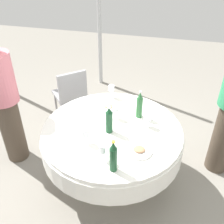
% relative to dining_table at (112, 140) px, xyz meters
% --- Properties ---
extents(ground_plane, '(10.00, 10.00, 0.00)m').
position_rel_dining_table_xyz_m(ground_plane, '(0.00, 0.00, -0.59)').
color(ground_plane, gray).
extents(dining_table, '(1.46, 1.46, 0.74)m').
position_rel_dining_table_xyz_m(dining_table, '(0.00, 0.00, 0.00)').
color(dining_table, white).
rests_on(dining_table, ground_plane).
extents(bottle_dark_green_front, '(0.07, 0.07, 0.30)m').
position_rel_dining_table_xyz_m(bottle_dark_green_front, '(-0.02, -0.05, 0.29)').
color(bottle_dark_green_front, '#194728').
rests_on(bottle_dark_green_front, dining_table).
extents(bottle_dark_green_north, '(0.07, 0.07, 0.31)m').
position_rel_dining_table_xyz_m(bottle_dark_green_north, '(0.14, -0.53, 0.29)').
color(bottle_dark_green_north, '#194728').
rests_on(bottle_dark_green_north, dining_table).
extents(bottle_green_west, '(0.07, 0.07, 0.31)m').
position_rel_dining_table_xyz_m(bottle_green_west, '(0.23, 0.28, 0.29)').
color(bottle_green_west, '#2D6B38').
rests_on(bottle_green_west, dining_table).
extents(wine_glass_east, '(0.07, 0.07, 0.14)m').
position_rel_dining_table_xyz_m(wine_glass_east, '(-0.01, 0.19, 0.25)').
color(wine_glass_east, white).
rests_on(wine_glass_east, dining_table).
extents(wine_glass_outer, '(0.07, 0.07, 0.16)m').
position_rel_dining_table_xyz_m(wine_glass_outer, '(-0.19, -0.26, 0.26)').
color(wine_glass_outer, white).
rests_on(wine_glass_outer, dining_table).
extents(wine_glass_rear, '(0.07, 0.07, 0.14)m').
position_rel_dining_table_xyz_m(wine_glass_rear, '(0.34, 0.13, 0.24)').
color(wine_glass_rear, white).
rests_on(wine_glass_rear, dining_table).
extents(wine_glass_near, '(0.07, 0.07, 0.15)m').
position_rel_dining_table_xyz_m(wine_glass_near, '(-0.15, 0.60, 0.26)').
color(wine_glass_near, white).
rests_on(wine_glass_near, dining_table).
extents(wine_glass_mid, '(0.06, 0.06, 0.16)m').
position_rel_dining_table_xyz_m(wine_glass_mid, '(0.02, -0.44, 0.27)').
color(wine_glass_mid, white).
rests_on(wine_glass_mid, dining_table).
extents(plate_mid, '(0.22, 0.22, 0.04)m').
position_rel_dining_table_xyz_m(plate_mid, '(-0.13, 0.36, 0.16)').
color(plate_mid, white).
rests_on(plate_mid, dining_table).
extents(plate_inner, '(0.24, 0.24, 0.04)m').
position_rel_dining_table_xyz_m(plate_inner, '(0.32, -0.26, 0.16)').
color(plate_inner, white).
rests_on(plate_inner, dining_table).
extents(spoon_north, '(0.03, 0.18, 0.00)m').
position_rel_dining_table_xyz_m(spoon_north, '(0.37, 0.33, 0.15)').
color(spoon_north, silver).
rests_on(spoon_north, dining_table).
extents(spoon_west, '(0.18, 0.07, 0.00)m').
position_rel_dining_table_xyz_m(spoon_west, '(-0.22, -0.52, 0.15)').
color(spoon_west, silver).
rests_on(spoon_west, dining_table).
extents(knife_east, '(0.09, 0.17, 0.00)m').
position_rel_dining_table_xyz_m(knife_east, '(-0.41, -0.38, 0.15)').
color(knife_east, silver).
rests_on(knife_east, dining_table).
extents(person_front, '(0.34, 0.34, 1.59)m').
position_rel_dining_table_xyz_m(person_front, '(-1.26, 0.08, 0.24)').
color(person_front, '#4C3F33').
rests_on(person_front, ground_plane).
extents(chair_rear, '(0.56, 0.56, 0.87)m').
position_rel_dining_table_xyz_m(chair_rear, '(-0.82, 0.92, -0.07)').
color(chair_rear, '#99999E').
rests_on(chair_rear, ground_plane).
extents(tent_pole_secondary, '(0.07, 0.07, 2.48)m').
position_rel_dining_table_xyz_m(tent_pole_secondary, '(-0.76, 2.24, 0.65)').
color(tent_pole_secondary, '#B2B5B7').
rests_on(tent_pole_secondary, ground_plane).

